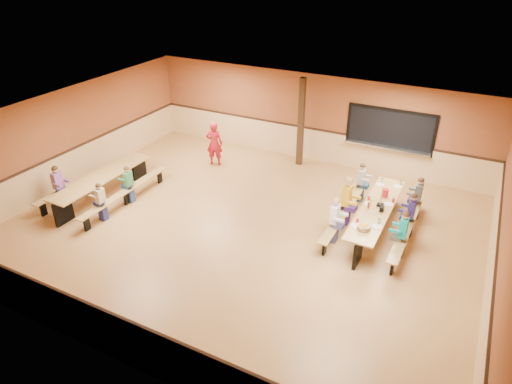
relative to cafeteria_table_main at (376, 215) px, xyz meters
The scene contains 23 objects.
ground 3.51m from the cafeteria_table_main, 156.57° to the right, with size 12.00×12.00×0.00m, color #A4713E.
room_envelope 3.48m from the cafeteria_table_main, 156.57° to the right, with size 12.04×10.04×3.02m.
kitchen_pass_through 3.75m from the cafeteria_table_main, 99.34° to the left, with size 2.78×0.28×1.38m.
structural_post 4.64m from the cafeteria_table_main, 138.31° to the left, with size 0.18×0.18×3.00m, color black.
cafeteria_table_main is the anchor object (origin of this frame).
cafeteria_table_second 7.85m from the cafeteria_table_main, 166.13° to the right, with size 1.91×3.70×0.74m.
seated_child_white_left 1.23m from the cafeteria_table_main, 132.21° to the right, with size 0.38×0.31×1.24m, color white, non-canonical shape.
seated_adult_yellow 0.84m from the cafeteria_table_main, behind, with size 0.44×0.36×1.35m, color gold, non-canonical shape.
seated_child_grey_left 1.70m from the cafeteria_table_main, 119.04° to the left, with size 0.35×0.29×1.18m, color #B6B6B6, non-canonical shape.
seated_child_teal_right 1.13m from the cafeteria_table_main, 42.81° to the right, with size 0.38×0.31×1.24m, color #0D9392, non-canonical shape.
seated_child_navy_right 0.87m from the cafeteria_table_main, 17.14° to the left, with size 0.37×0.30×1.22m, color navy, non-canonical shape.
seated_child_char_right 1.50m from the cafeteria_table_main, 56.59° to the left, with size 0.37×0.30×1.21m, color #474D50, non-canonical shape.
seated_child_purple_sec 8.89m from the cafeteria_table_main, 161.79° to the right, with size 0.38×0.31×1.23m, color #88598E, non-canonical shape.
seated_child_green_sec 7.00m from the cafeteria_table_main, 165.88° to the right, with size 0.33×0.27×1.13m, color #33834D, non-canonical shape.
seated_child_tan_sec 7.36m from the cafeteria_table_main, 157.42° to the right, with size 0.32×0.26×1.11m, color #C2B09B, non-canonical shape.
standing_woman 6.19m from the cafeteria_table_main, 164.41° to the left, with size 0.56×0.37×1.54m, color #B01424.
punch_pitcher 0.75m from the cafeteria_table_main, 85.81° to the left, with size 0.16×0.16×0.22m, color #B01724.
chip_bowl 1.20m from the cafeteria_table_main, 91.06° to the right, with size 0.32×0.32×0.15m, color orange, non-canonical shape.
napkin_dispenser 0.34m from the cafeteria_table_main, 39.42° to the right, with size 0.10×0.14×0.13m, color black.
condiment_mustard 0.36m from the cafeteria_table_main, 150.27° to the left, with size 0.06×0.06×0.17m, color yellow.
condiment_ketchup 0.38m from the cafeteria_table_main, 145.31° to the right, with size 0.06×0.06×0.17m, color #B2140F.
table_paddle 0.38m from the cafeteria_table_main, 65.97° to the left, with size 0.16×0.16×0.56m.
place_settings 0.27m from the cafeteria_table_main, 90.00° to the right, with size 0.65×3.30×0.11m, color beige, non-canonical shape.
Camera 1 is at (5.06, -9.05, 6.73)m, focal length 32.00 mm.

